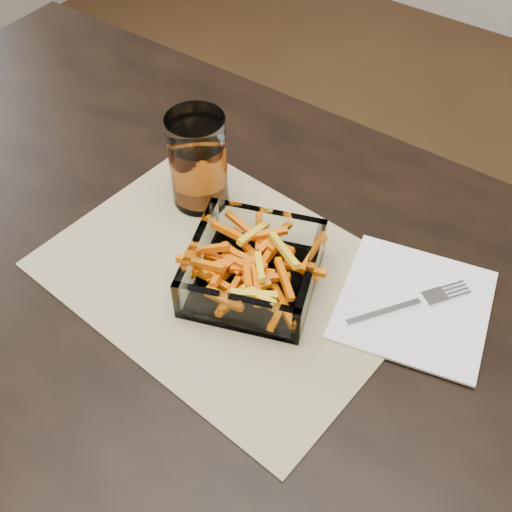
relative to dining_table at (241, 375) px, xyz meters
The scene contains 6 objects.
dining_table is the anchor object (origin of this frame).
placemat 0.13m from the dining_table, 135.78° to the left, with size 0.45×0.33×0.00m, color tan.
glass_bowl 0.14m from the dining_table, 113.76° to the left, with size 0.20×0.20×0.06m.
tumbler 0.29m from the dining_table, 138.82° to the left, with size 0.08×0.08×0.14m.
napkin 0.24m from the dining_table, 46.96° to the left, with size 0.18×0.18×0.00m, color white.
fork 0.24m from the dining_table, 46.87° to the left, with size 0.11×0.15×0.00m.
Camera 1 is at (0.27, -0.34, 1.39)m, focal length 45.00 mm.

